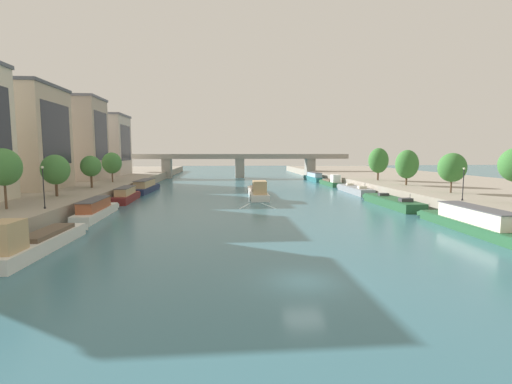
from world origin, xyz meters
TOP-DOWN VIEW (x-y plane):
  - ground_plane at (0.00, 0.00)m, footprint 400.00×400.00m
  - quay_left at (-40.76, 55.00)m, footprint 36.00×170.00m
  - quay_right at (40.76, 55.00)m, footprint 36.00×170.00m
  - barge_midriver at (1.15, 44.91)m, footprint 3.53×18.46m
  - wake_behind_barge at (-0.09, 32.80)m, footprint 5.60×5.96m
  - moored_boat_left_gap_after at (-20.20, 8.38)m, footprint 2.82×13.78m
  - moored_boat_left_upstream at (-20.96, 24.83)m, footprint 2.57×13.07m
  - moored_boat_left_midway at (-21.14, 39.99)m, footprint 2.58×11.85m
  - moored_boat_left_second at (-21.07, 54.85)m, footprint 3.16×15.71m
  - moored_boat_right_downstream at (20.42, 13.06)m, footprint 3.11×16.12m
  - moored_boat_right_near at (20.20, 30.93)m, footprint 3.35×15.05m
  - moored_boat_right_midway at (21.13, 49.45)m, footprint 2.90×15.17m
  - moored_boat_right_gap_after at (21.06, 65.55)m, footprint 2.62×11.98m
  - moored_boat_right_end at (20.45, 80.57)m, footprint 2.86×14.12m
  - tree_left_far at (-28.06, 18.70)m, footprint 3.53×3.53m
  - tree_left_distant at (-27.86, 30.16)m, footprint 3.70×3.70m
  - tree_left_nearest at (-27.43, 42.43)m, footprint 3.36×3.36m
  - tree_left_past_mid at (-27.39, 54.12)m, footprint 3.80×3.80m
  - tree_right_midway at (28.56, 29.46)m, footprint 3.96×3.96m
  - tree_right_second at (28.18, 42.23)m, footprint 4.05×4.05m
  - tree_right_third at (27.98, 54.27)m, footprint 4.16×4.16m
  - lamppost_left_bank at (-24.08, 18.53)m, footprint 0.28×0.28m
  - lamppost_right_bank at (24.64, 21.00)m, footprint 0.28×0.28m
  - building_left_far_end at (-38.46, 41.00)m, footprint 13.27×13.02m
  - building_left_tall at (-38.46, 60.29)m, footprint 15.07×10.36m
  - building_left_corner at (-38.46, 78.48)m, footprint 15.92×12.18m
  - bridge_far at (0.00, 95.14)m, footprint 69.53×4.40m

SIDE VIEW (x-z plane):
  - ground_plane at x=0.00m, z-range 0.00..0.00m
  - wake_behind_barge at x=-0.09m, z-range 0.00..0.03m
  - moored_boat_right_midway at x=21.13m, z-range -0.52..1.85m
  - moored_boat_right_near at x=20.20m, z-range -0.52..1.85m
  - moored_boat_right_gap_after at x=21.06m, z-range -0.58..2.29m
  - barge_midriver at x=1.15m, z-range -0.69..2.59m
  - moored_boat_left_gap_after at x=-20.20m, z-range -0.70..2.63m
  - moored_boat_left_upstream at x=-20.96m, z-range -0.20..2.19m
  - moored_boat_left_midway at x=-21.14m, z-range -0.20..2.25m
  - moored_boat_right_end at x=20.45m, z-range -0.20..2.26m
  - quay_left at x=-40.76m, z-range 0.00..2.13m
  - quay_right at x=40.76m, z-range 0.00..2.13m
  - moored_boat_left_second at x=-21.07m, z-range -0.21..2.36m
  - moored_boat_right_downstream at x=20.42m, z-range -0.22..2.40m
  - lamppost_right_bank at x=24.64m, z-range 2.34..6.46m
  - lamppost_left_bank at x=-24.08m, z-range 2.35..6.89m
  - bridge_far at x=0.00m, z-range 1.14..8.67m
  - tree_left_distant at x=-27.86m, z-range 2.92..8.59m
  - tree_left_nearest at x=-27.43m, z-range 3.05..8.47m
  - tree_right_midway at x=28.56m, z-range 2.93..8.82m
  - tree_right_second at x=28.18m, z-range 2.74..9.16m
  - tree_left_past_mid at x=-27.39m, z-range 2.99..8.94m
  - tree_right_third at x=27.98m, z-range 2.90..9.78m
  - tree_left_far at x=-28.06m, z-range 3.36..9.77m
  - building_left_corner at x=-38.46m, z-range 2.14..17.93m
  - building_left_far_end at x=-38.46m, z-range 2.14..18.97m
  - building_left_tall at x=-38.46m, z-range 2.14..19.79m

